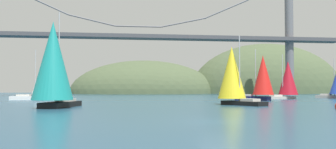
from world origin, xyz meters
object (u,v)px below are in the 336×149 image
at_px(sailboat_red_spinnaker, 262,77).
at_px(sailboat_crimson_sail, 287,79).
at_px(sailboat_white_mainsail, 43,76).
at_px(sailboat_yellow_sail, 233,75).
at_px(sailboat_teal_sail, 53,63).

bearing_deg(sailboat_red_spinnaker, sailboat_crimson_sail, 46.81).
distance_m(sailboat_red_spinnaker, sailboat_white_mainsail, 42.52).
xyz_separation_m(sailboat_crimson_sail, sailboat_red_spinnaker, (-10.22, -10.88, 0.15)).
distance_m(sailboat_yellow_sail, sailboat_red_spinnaker, 19.31).
height_order(sailboat_crimson_sail, sailboat_yellow_sail, sailboat_crimson_sail).
height_order(sailboat_white_mainsail, sailboat_teal_sail, sailboat_teal_sail).
relative_size(sailboat_white_mainsail, sailboat_teal_sail, 0.87).
bearing_deg(sailboat_red_spinnaker, sailboat_teal_sail, -147.61).
bearing_deg(sailboat_red_spinnaker, sailboat_yellow_sail, -123.97).
xyz_separation_m(sailboat_yellow_sail, sailboat_white_mainsail, (-30.46, 26.31, 0.45)).
relative_size(sailboat_crimson_sail, sailboat_yellow_sail, 1.01).
xyz_separation_m(sailboat_crimson_sail, sailboat_white_mainsail, (-51.47, -0.58, 0.40)).
distance_m(sailboat_crimson_sail, sailboat_white_mainsail, 51.47).
relative_size(sailboat_yellow_sail, sailboat_teal_sail, 0.83).
bearing_deg(sailboat_white_mainsail, sailboat_red_spinnaker, -14.02).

